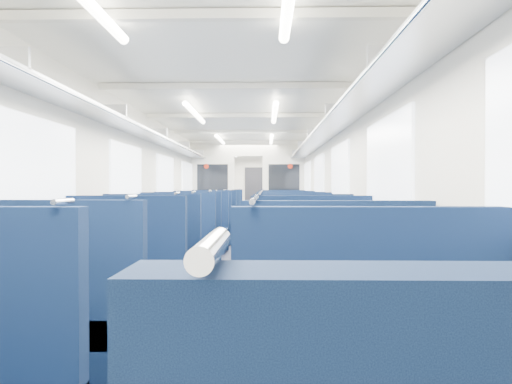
% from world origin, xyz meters
% --- Properties ---
extents(floor, '(2.80, 18.00, 0.01)m').
position_xyz_m(floor, '(0.00, 0.00, 0.00)').
color(floor, black).
rests_on(floor, ground).
extents(ceiling, '(2.80, 18.00, 0.01)m').
position_xyz_m(ceiling, '(0.00, 0.00, 2.35)').
color(ceiling, white).
rests_on(ceiling, wall_left).
extents(wall_left, '(0.02, 18.00, 2.35)m').
position_xyz_m(wall_left, '(-1.40, 0.00, 1.18)').
color(wall_left, silver).
rests_on(wall_left, floor).
extents(dado_left, '(0.03, 17.90, 0.70)m').
position_xyz_m(dado_left, '(-1.39, 0.00, 0.35)').
color(dado_left, '#0F1B34').
rests_on(dado_left, floor).
extents(wall_right, '(0.02, 18.00, 2.35)m').
position_xyz_m(wall_right, '(1.40, 0.00, 1.18)').
color(wall_right, silver).
rests_on(wall_right, floor).
extents(dado_right, '(0.03, 17.90, 0.70)m').
position_xyz_m(dado_right, '(1.39, 0.00, 0.35)').
color(dado_right, '#0F1B34').
rests_on(dado_right, floor).
extents(wall_far, '(2.80, 0.02, 2.35)m').
position_xyz_m(wall_far, '(0.00, 9.00, 1.18)').
color(wall_far, silver).
rests_on(wall_far, floor).
extents(luggage_rack_left, '(0.36, 17.40, 0.18)m').
position_xyz_m(luggage_rack_left, '(-1.21, 0.00, 1.97)').
color(luggage_rack_left, '#B2B5BA').
rests_on(luggage_rack_left, wall_left).
extents(luggage_rack_right, '(0.36, 17.40, 0.18)m').
position_xyz_m(luggage_rack_right, '(1.21, 0.00, 1.97)').
color(luggage_rack_right, '#B2B5BA').
rests_on(luggage_rack_right, wall_right).
extents(windows, '(2.78, 15.60, 0.75)m').
position_xyz_m(windows, '(0.00, -0.46, 1.42)').
color(windows, white).
rests_on(windows, wall_left).
extents(ceiling_fittings, '(2.70, 16.06, 0.11)m').
position_xyz_m(ceiling_fittings, '(0.00, -0.26, 2.29)').
color(ceiling_fittings, silver).
rests_on(ceiling_fittings, ceiling).
extents(end_door, '(0.75, 0.06, 2.00)m').
position_xyz_m(end_door, '(0.00, 8.94, 1.00)').
color(end_door, black).
rests_on(end_door, floor).
extents(bulkhead, '(2.80, 0.10, 2.35)m').
position_xyz_m(bulkhead, '(-0.00, 2.42, 1.23)').
color(bulkhead, silver).
rests_on(bulkhead, floor).
extents(seat_4, '(1.08, 0.59, 1.20)m').
position_xyz_m(seat_4, '(-0.83, -5.98, 0.37)').
color(seat_4, '#0D1E3E').
rests_on(seat_4, floor).
extents(seat_5, '(1.08, 0.59, 1.20)m').
position_xyz_m(seat_5, '(0.83, -6.09, 0.37)').
color(seat_5, '#0D1E3E').
rests_on(seat_5, floor).
extents(seat_6, '(1.08, 0.59, 1.20)m').
position_xyz_m(seat_6, '(-0.83, -4.87, 0.37)').
color(seat_6, '#0D1E3E').
rests_on(seat_6, floor).
extents(seat_7, '(1.08, 0.59, 1.20)m').
position_xyz_m(seat_7, '(0.83, -4.88, 0.37)').
color(seat_7, '#0D1E3E').
rests_on(seat_7, floor).
extents(seat_8, '(1.08, 0.59, 1.20)m').
position_xyz_m(seat_8, '(-0.83, -3.63, 0.37)').
color(seat_8, '#0D1E3E').
rests_on(seat_8, floor).
extents(seat_9, '(1.08, 0.59, 1.20)m').
position_xyz_m(seat_9, '(0.83, -3.71, 0.37)').
color(seat_9, '#0D1E3E').
rests_on(seat_9, floor).
extents(seat_10, '(1.08, 0.59, 1.20)m').
position_xyz_m(seat_10, '(-0.83, -2.44, 0.37)').
color(seat_10, '#0D1E3E').
rests_on(seat_10, floor).
extents(seat_11, '(1.08, 0.59, 1.20)m').
position_xyz_m(seat_11, '(0.83, -2.42, 0.37)').
color(seat_11, '#0D1E3E').
rests_on(seat_11, floor).
extents(seat_12, '(1.08, 0.59, 1.20)m').
position_xyz_m(seat_12, '(-0.83, -1.30, 0.37)').
color(seat_12, '#0D1E3E').
rests_on(seat_12, floor).
extents(seat_13, '(1.08, 0.59, 1.20)m').
position_xyz_m(seat_13, '(0.83, -1.36, 0.37)').
color(seat_13, '#0D1E3E').
rests_on(seat_13, floor).
extents(seat_14, '(1.08, 0.59, 1.20)m').
position_xyz_m(seat_14, '(-0.83, -0.14, 0.37)').
color(seat_14, '#0D1E3E').
rests_on(seat_14, floor).
extents(seat_15, '(1.08, 0.59, 1.20)m').
position_xyz_m(seat_15, '(0.83, -0.22, 0.37)').
color(seat_15, '#0D1E3E').
rests_on(seat_15, floor).
extents(seat_16, '(1.08, 0.59, 1.20)m').
position_xyz_m(seat_16, '(-0.83, 0.99, 0.37)').
color(seat_16, '#0D1E3E').
rests_on(seat_16, floor).
extents(seat_17, '(1.08, 0.59, 1.20)m').
position_xyz_m(seat_17, '(0.83, 1.01, 0.37)').
color(seat_17, '#0D1E3E').
rests_on(seat_17, floor).
extents(seat_18, '(1.08, 0.59, 1.20)m').
position_xyz_m(seat_18, '(-0.83, 2.17, 0.37)').
color(seat_18, '#0D1E3E').
rests_on(seat_18, floor).
extents(seat_19, '(1.08, 0.59, 1.20)m').
position_xyz_m(seat_19, '(0.83, 1.99, 0.37)').
color(seat_19, '#0D1E3E').
rests_on(seat_19, floor).
extents(seat_20, '(1.08, 0.59, 1.20)m').
position_xyz_m(seat_20, '(-0.83, 4.21, 0.37)').
color(seat_20, '#0D1E3E').
rests_on(seat_20, floor).
extents(seat_21, '(1.08, 0.59, 1.20)m').
position_xyz_m(seat_21, '(0.83, 4.03, 0.37)').
color(seat_21, '#0D1E3E').
rests_on(seat_21, floor).
extents(seat_22, '(1.08, 0.59, 1.20)m').
position_xyz_m(seat_22, '(-0.83, 5.17, 0.37)').
color(seat_22, '#0D1E3E').
rests_on(seat_22, floor).
extents(seat_23, '(1.08, 0.59, 1.20)m').
position_xyz_m(seat_23, '(0.83, 5.27, 0.37)').
color(seat_23, '#0D1E3E').
rests_on(seat_23, floor).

